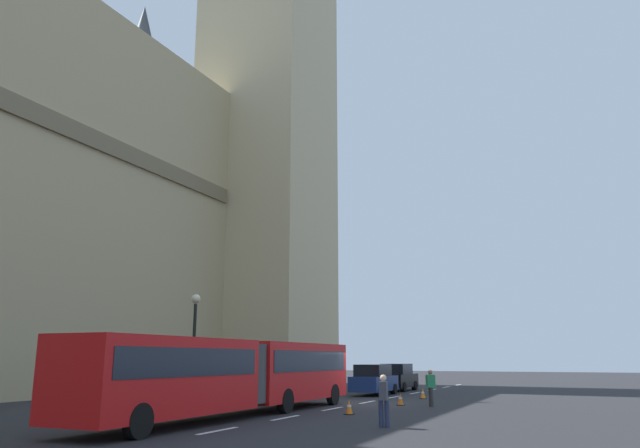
# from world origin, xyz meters

# --- Properties ---
(ground_plane) EXTENTS (160.00, 160.00, 0.00)m
(ground_plane) POSITION_xyz_m (0.00, 0.00, 0.00)
(ground_plane) COLOR #262628
(lane_centre_marking) EXTENTS (39.00, 0.16, 0.01)m
(lane_centre_marking) POSITION_xyz_m (5.43, 0.00, 0.00)
(lane_centre_marking) COLOR silver
(lane_centre_marking) RESTS_ON ground_plane
(articulated_bus) EXTENTS (17.06, 2.54, 2.90)m
(articulated_bus) POSITION_xyz_m (-8.75, 1.99, 1.75)
(articulated_bus) COLOR red
(articulated_bus) RESTS_ON ground_plane
(sedan_lead) EXTENTS (4.40, 1.86, 1.85)m
(sedan_lead) POSITION_xyz_m (6.80, 1.69, 0.91)
(sedan_lead) COLOR navy
(sedan_lead) RESTS_ON ground_plane
(sedan_trailing) EXTENTS (4.40, 1.86, 1.85)m
(sedan_trailing) POSITION_xyz_m (12.32, 1.86, 0.91)
(sedan_trailing) COLOR black
(sedan_trailing) RESTS_ON ground_plane
(traffic_cone_west) EXTENTS (0.36, 0.36, 0.58)m
(traffic_cone_west) POSITION_xyz_m (-6.07, -1.71, 0.28)
(traffic_cone_west) COLOR black
(traffic_cone_west) RESTS_ON ground_plane
(traffic_cone_middle) EXTENTS (0.36, 0.36, 0.58)m
(traffic_cone_middle) POSITION_xyz_m (-0.46, -2.17, 0.28)
(traffic_cone_middle) COLOR black
(traffic_cone_middle) RESTS_ON ground_plane
(traffic_cone_east) EXTENTS (0.36, 0.36, 0.58)m
(traffic_cone_east) POSITION_xyz_m (4.80, -1.90, 0.28)
(traffic_cone_east) COLOR black
(traffic_cone_east) RESTS_ON ground_plane
(street_lamp) EXTENTS (0.44, 0.44, 5.27)m
(street_lamp) POSITION_xyz_m (-5.43, 6.50, 3.06)
(street_lamp) COLOR black
(street_lamp) RESTS_ON ground_plane
(pedestrian_near_cones) EXTENTS (0.43, 0.36, 1.69)m
(pedestrian_near_cones) POSITION_xyz_m (-9.93, -4.47, 0.91)
(pedestrian_near_cones) COLOR #262D4C
(pedestrian_near_cones) RESTS_ON ground_plane
(pedestrian_by_kerb) EXTENTS (0.43, 0.47, 1.69)m
(pedestrian_by_kerb) POSITION_xyz_m (-0.62, -3.73, 0.91)
(pedestrian_by_kerb) COLOR #333333
(pedestrian_by_kerb) RESTS_ON ground_plane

